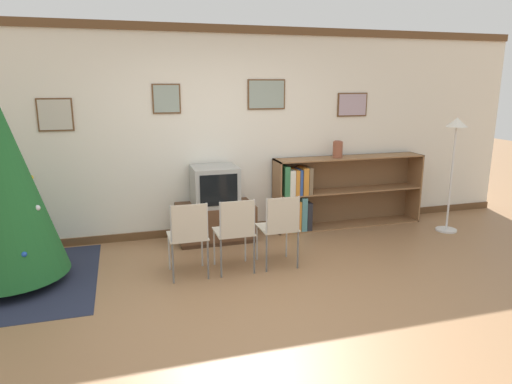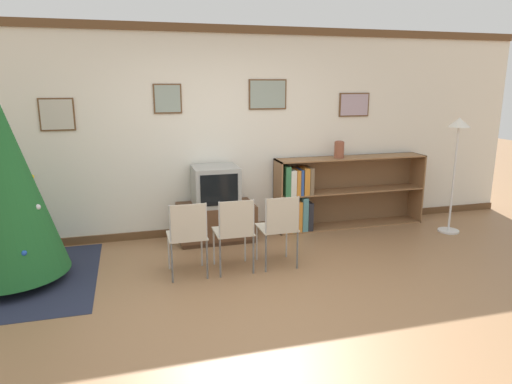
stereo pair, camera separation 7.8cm
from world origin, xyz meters
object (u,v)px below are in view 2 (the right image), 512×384
at_px(folding_chair_center, 235,230).
at_px(vase, 339,149).
at_px(tv_console, 216,222).
at_px(television, 215,186).
at_px(folding_chair_right, 279,226).
at_px(bookshelf, 324,194).
at_px(standing_lamp, 457,145).
at_px(folding_chair_left, 188,234).

bearing_deg(folding_chair_center, vase, 33.79).
height_order(tv_console, television, television).
height_order(folding_chair_right, bookshelf, bookshelf).
distance_m(tv_console, standing_lamp, 3.32).
xyz_separation_m(folding_chair_left, vase, (2.24, 1.16, 0.64)).
relative_size(folding_chair_right, standing_lamp, 0.53).
xyz_separation_m(tv_console, standing_lamp, (3.14, -0.53, 0.95)).
relative_size(television, bookshelf, 0.26).
relative_size(tv_console, folding_chair_center, 1.19).
distance_m(folding_chair_left, standing_lamp, 3.75).
height_order(television, folding_chair_right, television).
bearing_deg(vase, folding_chair_center, -146.21).
xyz_separation_m(folding_chair_left, folding_chair_right, (1.00, 0.00, 0.00)).
distance_m(folding_chair_right, vase, 1.82).
relative_size(television, folding_chair_center, 0.69).
xyz_separation_m(folding_chair_center, bookshelf, (1.55, 1.19, 0.01)).
distance_m(television, folding_chair_center, 1.11).
xyz_separation_m(folding_chair_center, standing_lamp, (3.14, 0.55, 0.72)).
height_order(folding_chair_left, vase, vase).
distance_m(television, folding_chair_left, 1.22).
bearing_deg(folding_chair_center, standing_lamp, 9.94).
relative_size(folding_chair_left, folding_chair_center, 1.00).
height_order(television, bookshelf, bookshelf).
bearing_deg(television, folding_chair_right, -65.26).
height_order(television, standing_lamp, standing_lamp).
height_order(folding_chair_right, standing_lamp, standing_lamp).
relative_size(folding_chair_right, vase, 3.52).
xyz_separation_m(television, standing_lamp, (3.14, -0.53, 0.47)).
bearing_deg(television, bookshelf, 4.10).
bearing_deg(folding_chair_center, tv_console, 90.00).
xyz_separation_m(folding_chair_right, standing_lamp, (2.64, 0.55, 0.72)).
relative_size(folding_chair_right, bookshelf, 0.38).
distance_m(tv_console, vase, 1.95).
bearing_deg(folding_chair_center, folding_chair_left, 180.00).
bearing_deg(bookshelf, folding_chair_left, -149.84).
bearing_deg(standing_lamp, folding_chair_center, -170.06).
bearing_deg(folding_chair_left, bookshelf, 30.16).
distance_m(vase, standing_lamp, 1.53).
bearing_deg(tv_console, vase, 2.68).
bearing_deg(bookshelf, television, -175.90).
height_order(television, folding_chair_left, television).
xyz_separation_m(bookshelf, vase, (0.19, -0.03, 0.63)).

